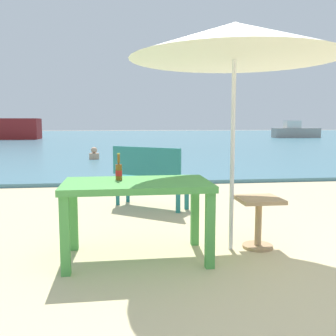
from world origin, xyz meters
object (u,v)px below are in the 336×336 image
at_px(picnic_table_green, 137,193).
at_px(bench_teal_center, 149,173).
at_px(boat_sailboat, 295,131).
at_px(swimmer_person, 94,154).
at_px(beer_bottle_amber, 119,171).
at_px(patio_umbrella, 235,41).
at_px(side_table_wood, 259,215).

distance_m(picnic_table_green, bench_teal_center, 2.23).
relative_size(bench_teal_center, boat_sailboat, 0.31).
relative_size(swimmer_person, boat_sailboat, 0.11).
distance_m(beer_bottle_amber, patio_umbrella, 1.71).
bearing_deg(beer_bottle_amber, picnic_table_green, -34.83).
bearing_deg(patio_umbrella, picnic_table_green, -171.89).
xyz_separation_m(patio_umbrella, bench_teal_center, (-0.69, 2.06, -1.58)).
xyz_separation_m(patio_umbrella, side_table_wood, (0.30, 0.01, -1.76)).
bearing_deg(picnic_table_green, swimmer_person, 95.68).
height_order(beer_bottle_amber, bench_teal_center, beer_bottle_amber).
bearing_deg(side_table_wood, beer_bottle_amber, -178.84).
xyz_separation_m(beer_bottle_amber, boat_sailboat, (14.46, 25.93, -0.28)).
bearing_deg(patio_umbrella, swimmer_person, 101.62).
height_order(picnic_table_green, bench_teal_center, bench_teal_center).
distance_m(picnic_table_green, beer_bottle_amber, 0.29).
distance_m(patio_umbrella, side_table_wood, 1.79).
distance_m(patio_umbrella, swimmer_person, 9.81).
bearing_deg(picnic_table_green, side_table_wood, 6.54).
distance_m(beer_bottle_amber, swimmer_person, 9.50).
height_order(picnic_table_green, side_table_wood, picnic_table_green).
bearing_deg(patio_umbrella, boat_sailboat, 62.82).
relative_size(picnic_table_green, patio_umbrella, 0.61).
relative_size(picnic_table_green, bench_teal_center, 1.19).
bearing_deg(bench_teal_center, side_table_wood, -64.42).
bearing_deg(boat_sailboat, bench_teal_center, -120.40).
distance_m(picnic_table_green, swimmer_person, 9.62).
bearing_deg(swimmer_person, boat_sailboat, 47.24).
xyz_separation_m(side_table_wood, boat_sailboat, (13.00, 25.90, 0.22)).
bearing_deg(beer_bottle_amber, boat_sailboat, 60.86).
bearing_deg(side_table_wood, boat_sailboat, 63.34).
bearing_deg(boat_sailboat, swimmer_person, -132.76).
height_order(side_table_wood, swimmer_person, side_table_wood).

